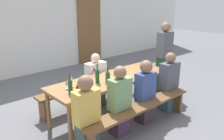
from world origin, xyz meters
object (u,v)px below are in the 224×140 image
Objects in this scene: bench_near at (140,110)px; wine_glass_1 at (94,70)px; bench_far at (90,87)px; wine_bottle_1 at (108,78)px; seated_guest_near_0 at (87,115)px; wooden_door at (90,31)px; wine_glass_3 at (67,83)px; wine_bottle_2 at (97,76)px; seated_guest_near_1 at (120,103)px; seated_guest_near_2 at (145,93)px; wine_bottle_0 at (70,87)px; wine_glass_2 at (71,79)px; seated_guest_far_0 at (96,82)px; standing_host at (164,60)px; wine_glass_0 at (78,86)px; seated_guest_near_3 at (169,84)px; tasting_table at (112,82)px.

bench_near is 1.15m from wine_glass_1.
wine_bottle_1 is (-0.26, -0.88, 0.50)m from bench_far.
wooden_door is at bearing -37.27° from seated_guest_near_0.
wine_bottle_2 is at bearing -11.07° from wine_glass_3.
seated_guest_near_2 is at bearing -90.00° from seated_guest_near_1.
wooden_door is 0.91× the size of bench_near.
wine_bottle_0 is 1.66× the size of wine_glass_2.
wine_bottle_2 is at bearing 3.39° from seated_guest_near_1.
seated_guest_near_0 is 1.50m from seated_guest_far_0.
seated_guest_near_0 is at bearing -43.11° from seated_guest_far_0.
wooden_door is 1.82× the size of seated_guest_near_0.
seated_guest_far_0 reaches higher than wine_bottle_2.
bench_far is at bearing 34.80° from wine_glass_3.
standing_host is at bearing 71.51° from seated_guest_far_0.
wine_glass_1 is at bearing -125.42° from wooden_door.
seated_guest_near_1 is at bearing 155.28° from bench_near.
wooden_door is at bearing 48.68° from wine_glass_3.
wooden_door is 3.54m from seated_guest_far_0.
wine_glass_2 is (-0.78, -0.59, 0.52)m from bench_far.
seated_guest_near_1 is (0.53, -0.35, -0.32)m from wine_glass_0.
bench_near is 14.19× the size of wine_glass_0.
wine_bottle_0 is at bearing 78.61° from seated_guest_near_3.
standing_host reaches higher than seated_guest_near_1.
wine_bottle_0 is 0.26× the size of seated_guest_near_0.
wine_bottle_0 is (-0.97, -0.85, 0.50)m from bench_far.
bench_near and bench_far have the same top height.
bench_far is 1.29m from seated_guest_near_2.
bench_far is at bearing 90.00° from tasting_table.
bench_far is 1.19m from wine_glass_3.
wine_bottle_1 is 0.60m from wine_glass_2.
wooden_door is 0.91× the size of bench_far.
tasting_table is 14.81× the size of wine_glass_0.
wine_bottle_0 is 1.88× the size of wine_glass_0.
wine_bottle_0 is (-0.97, -0.15, 0.19)m from tasting_table.
seated_guest_near_3 reaches higher than wine_glass_3.
wine_bottle_1 is at bearing 116.52° from bench_near.
wine_glass_0 reaches higher than tasting_table.
bench_far is 1.30m from seated_guest_near_1.
wooden_door is 11.43× the size of wine_glass_2.
wine_glass_0 reaches higher than wine_glass_3.
wine_bottle_1 reaches higher than bench_far.
bench_near is 1.97× the size of seated_guest_near_3.
standing_host is (1.84, 0.21, -0.05)m from wine_bottle_1.
seated_guest_near_0 is at bearing 12.74° from standing_host.
seated_guest_near_0 is at bearing -150.63° from tasting_table.
seated_guest_near_3 reaches higher than tasting_table.
tasting_table is 0.76m from bench_far.
seated_guest_near_1 is at bearing -31.49° from wine_bottle_0.
wine_glass_1 is at bearing 36.47° from wine_glass_0.
wine_glass_2 is at bearing 162.08° from wine_bottle_2.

